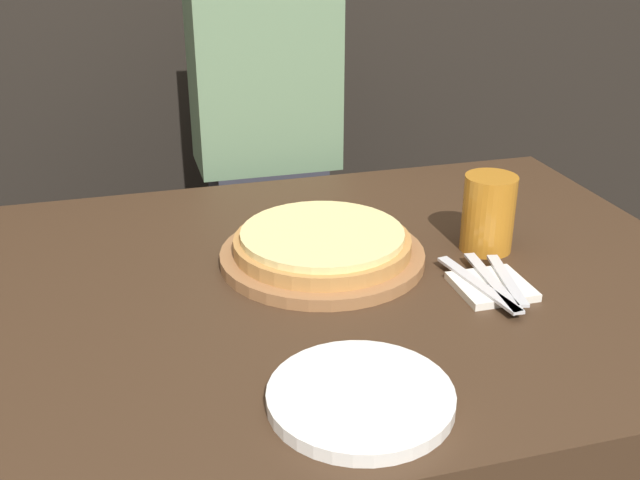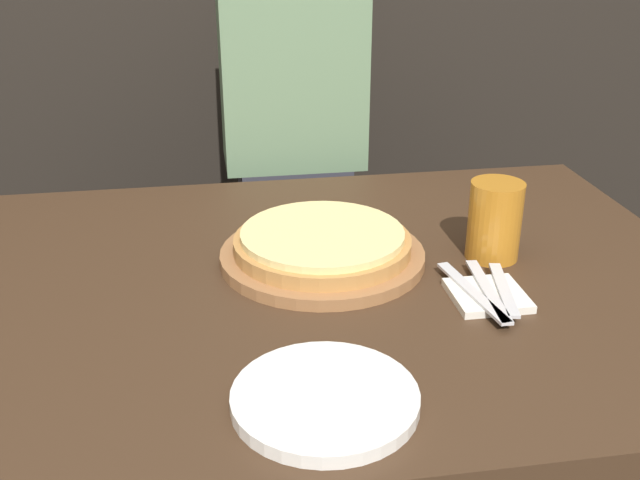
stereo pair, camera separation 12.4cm
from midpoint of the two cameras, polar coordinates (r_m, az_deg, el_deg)
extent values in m
cube|color=#3D2819|center=(1.41, 3.17, -16.39)|extent=(1.26, 0.94, 0.74)
cylinder|color=#99663D|center=(1.25, 2.83, -1.32)|extent=(0.34, 0.34, 0.02)
cylinder|color=#B77F42|center=(1.24, 2.85, -0.40)|extent=(0.30, 0.30, 0.02)
cylinder|color=#EAD184|center=(1.23, 2.87, 0.36)|extent=(0.27, 0.27, 0.01)
cylinder|color=#B7701E|center=(1.29, 15.86, 1.38)|extent=(0.09, 0.09, 0.13)
cylinder|color=white|center=(1.27, 16.16, 3.81)|extent=(0.09, 0.09, 0.02)
cylinder|color=white|center=(0.92, 4.34, -12.10)|extent=(0.23, 0.23, 0.02)
cube|color=silver|center=(1.18, 15.61, -4.16)|extent=(0.11, 0.11, 0.01)
cube|color=silver|center=(1.16, 14.53, -3.92)|extent=(0.05, 0.20, 0.00)
cube|color=silver|center=(1.17, 15.66, -3.80)|extent=(0.03, 0.20, 0.00)
cube|color=silver|center=(1.18, 16.76, -3.69)|extent=(0.05, 0.17, 0.00)
cube|color=#33333D|center=(1.95, -0.09, -4.09)|extent=(0.26, 0.20, 0.72)
cube|color=slate|center=(1.75, -0.10, 12.54)|extent=(0.32, 0.20, 0.42)
camera|label=1|loc=(0.06, -87.14, 1.31)|focal=42.00mm
camera|label=2|loc=(0.06, 92.86, -1.31)|focal=42.00mm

